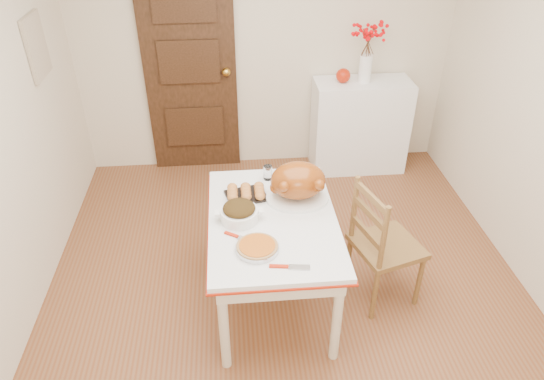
{
  "coord_description": "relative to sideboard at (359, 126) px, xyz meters",
  "views": [
    {
      "loc": [
        -0.35,
        -2.51,
        2.62
      ],
      "look_at": [
        -0.11,
        0.05,
        0.91
      ],
      "focal_mm": 32.66,
      "sensor_mm": 36.0,
      "label": 1
    }
  ],
  "objects": [
    {
      "name": "photo_board",
      "position": [
        -2.64,
        -0.58,
        1.04
      ],
      "size": [
        0.03,
        0.35,
        0.45
      ],
      "primitive_type": "cube",
      "color": "tan",
      "rests_on": "ground"
    },
    {
      "name": "chair_oak",
      "position": [
        -0.24,
        -1.79,
        0.01
      ],
      "size": [
        0.52,
        0.52,
        0.94
      ],
      "primitive_type": null,
      "rotation": [
        0.0,
        0.0,
        1.86
      ],
      "color": "brown",
      "rests_on": "floor"
    },
    {
      "name": "turkey_platter",
      "position": [
        -0.84,
        -1.58,
        0.41
      ],
      "size": [
        0.44,
        0.36,
        0.27
      ],
      "primitive_type": null,
      "rotation": [
        0.0,
        0.0,
        -0.05
      ],
      "color": "#8D430F",
      "rests_on": "kitchen_table"
    },
    {
      "name": "sideboard",
      "position": [
        0.0,
        0.0,
        0.0
      ],
      "size": [
        0.91,
        0.4,
        0.91
      ],
      "primitive_type": "cube",
      "color": "white",
      "rests_on": "floor"
    },
    {
      "name": "stuffing_dish",
      "position": [
        -1.23,
        -1.78,
        0.33
      ],
      "size": [
        0.35,
        0.29,
        0.12
      ],
      "primitive_type": null,
      "rotation": [
        0.0,
        0.0,
        0.19
      ],
      "color": "#3E2A0E",
      "rests_on": "kitchen_table"
    },
    {
      "name": "door_back",
      "position": [
        -1.61,
        0.19,
        0.57
      ],
      "size": [
        0.85,
        0.06,
        2.06
      ],
      "primitive_type": "cube",
      "color": "#412415",
      "rests_on": "ground"
    },
    {
      "name": "wall_back",
      "position": [
        -0.91,
        0.22,
        0.79
      ],
      "size": [
        3.5,
        0.0,
        2.5
      ],
      "primitive_type": "cube",
      "color": "beige",
      "rests_on": "ground"
    },
    {
      "name": "floor",
      "position": [
        -0.91,
        -1.78,
        -0.46
      ],
      "size": [
        3.5,
        4.0,
        0.0
      ],
      "primitive_type": "cube",
      "color": "brown",
      "rests_on": "ground"
    },
    {
      "name": "apple",
      "position": [
        -0.2,
        0.0,
        0.52
      ],
      "size": [
        0.13,
        0.13,
        0.13
      ],
      "primitive_type": "sphere",
      "color": "#AC1E07",
      "rests_on": "sideboard"
    },
    {
      "name": "kitchen_table",
      "position": [
        -1.02,
        -1.78,
        -0.09
      ],
      "size": [
        0.83,
        1.22,
        0.73
      ],
      "primitive_type": null,
      "color": "silver",
      "rests_on": "floor"
    },
    {
      "name": "pumpkin_pie",
      "position": [
        -1.14,
        -2.08,
        0.3
      ],
      "size": [
        0.32,
        0.32,
        0.05
      ],
      "primitive_type": "cylinder",
      "rotation": [
        0.0,
        0.0,
        -0.33
      ],
      "color": "#AC5012",
      "rests_on": "kitchen_table"
    },
    {
      "name": "rolls_tray",
      "position": [
        -1.18,
        -1.52,
        0.31
      ],
      "size": [
        0.3,
        0.26,
        0.07
      ],
      "primitive_type": null,
      "rotation": [
        0.0,
        0.0,
        0.24
      ],
      "color": "#CB7431",
      "rests_on": "kitchen_table"
    },
    {
      "name": "berry_vase",
      "position": [
        -0.0,
        0.0,
        0.72
      ],
      "size": [
        0.27,
        0.27,
        0.53
      ],
      "primitive_type": null,
      "color": "white",
      "rests_on": "sideboard"
    },
    {
      "name": "shaker_pair",
      "position": [
        -0.73,
        -1.37,
        0.32
      ],
      "size": [
        0.09,
        0.04,
        0.09
      ],
      "primitive_type": null,
      "rotation": [
        0.0,
        0.0,
        0.08
      ],
      "color": "white",
      "rests_on": "kitchen_table"
    },
    {
      "name": "drinking_glass",
      "position": [
        -1.01,
        -1.31,
        0.33
      ],
      "size": [
        0.07,
        0.07,
        0.11
      ],
      "primitive_type": "cylinder",
      "rotation": [
        0.0,
        0.0,
        0.21
      ],
      "color": "white",
      "rests_on": "kitchen_table"
    },
    {
      "name": "carving_knife",
      "position": [
        -1.22,
        -1.97,
        0.28
      ],
      "size": [
        0.25,
        0.19,
        0.01
      ],
      "primitive_type": null,
      "rotation": [
        0.0,
        0.0,
        -0.57
      ],
      "color": "silver",
      "rests_on": "kitchen_table"
    },
    {
      "name": "pie_server",
      "position": [
        -0.97,
        -2.25,
        0.28
      ],
      "size": [
        0.24,
        0.1,
        0.01
      ],
      "primitive_type": null,
      "rotation": [
        0.0,
        0.0,
        -0.14
      ],
      "color": "silver",
      "rests_on": "kitchen_table"
    }
  ]
}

